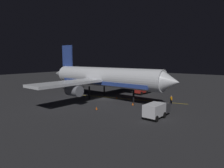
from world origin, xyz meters
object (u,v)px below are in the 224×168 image
at_px(catering_truck, 142,89).
at_px(traffic_cone_far, 97,108).
at_px(traffic_cone_under_wing, 133,96).
at_px(traffic_cone_near_right, 133,104).
at_px(airliner, 103,78).
at_px(ground_crew_worker, 171,100).
at_px(traffic_cone_near_left, 117,98).
at_px(baggage_truck, 156,110).

xyz_separation_m(catering_truck, traffic_cone_far, (19.24, 1.34, -0.97)).
height_order(traffic_cone_under_wing, traffic_cone_far, same).
bearing_deg(traffic_cone_near_right, traffic_cone_under_wing, -149.72).
bearing_deg(traffic_cone_under_wing, catering_truck, -173.81).
distance_m(airliner, traffic_cone_near_right, 10.17).
distance_m(ground_crew_worker, traffic_cone_near_right, 7.70).
relative_size(traffic_cone_near_left, traffic_cone_under_wing, 1.00).
distance_m(airliner, baggage_truck, 17.72).
xyz_separation_m(traffic_cone_near_right, traffic_cone_far, (6.78, -3.36, 0.00)).
relative_size(baggage_truck, traffic_cone_under_wing, 10.00).
distance_m(catering_truck, ground_crew_worker, 12.62).
xyz_separation_m(baggage_truck, traffic_cone_near_left, (-8.26, -13.29, -0.91)).
bearing_deg(traffic_cone_near_left, traffic_cone_under_wing, 150.54).
height_order(traffic_cone_near_right, traffic_cone_far, same).
bearing_deg(traffic_cone_near_left, catering_truck, 170.56).
height_order(baggage_truck, traffic_cone_under_wing, baggage_truck).
relative_size(airliner, ground_crew_worker, 20.22).
relative_size(traffic_cone_near_left, traffic_cone_near_right, 1.00).
relative_size(baggage_truck, ground_crew_worker, 3.16).
xyz_separation_m(airliner, ground_crew_worker, (-3.42, 14.56, -3.87)).
bearing_deg(ground_crew_worker, baggage_truck, 8.06).
bearing_deg(traffic_cone_near_right, baggage_truck, 55.11).
bearing_deg(traffic_cone_under_wing, traffic_cone_near_right, 30.28).
relative_size(catering_truck, traffic_cone_far, 10.12).
bearing_deg(traffic_cone_near_left, traffic_cone_near_right, 61.84).
xyz_separation_m(airliner, traffic_cone_near_right, (1.80, 8.94, -4.51)).
bearing_deg(airliner, baggage_truck, 67.21).
bearing_deg(ground_crew_worker, traffic_cone_near_right, -47.13).
bearing_deg(traffic_cone_under_wing, traffic_cone_near_left, -29.46).
height_order(baggage_truck, ground_crew_worker, baggage_truck).
bearing_deg(catering_truck, traffic_cone_under_wing, 6.19).
height_order(baggage_truck, catering_truck, catering_truck).
bearing_deg(traffic_cone_far, catering_truck, -176.00).
bearing_deg(catering_truck, ground_crew_worker, 54.99).
height_order(traffic_cone_near_right, traffic_cone_under_wing, same).
bearing_deg(ground_crew_worker, airliner, -76.77).
bearing_deg(catering_truck, traffic_cone_near_left, -9.44).
distance_m(traffic_cone_near_right, traffic_cone_under_wing, 8.17).
relative_size(airliner, traffic_cone_near_left, 63.98).
height_order(airliner, ground_crew_worker, airliner).
distance_m(catering_truck, traffic_cone_far, 19.31).
height_order(baggage_truck, traffic_cone_near_right, baggage_truck).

